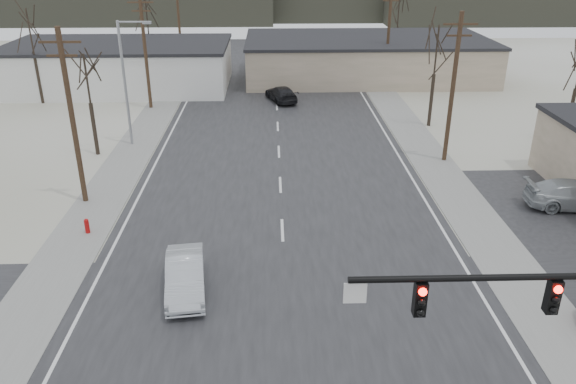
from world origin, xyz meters
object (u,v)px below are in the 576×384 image
sedan_crossing (185,276)px  car_far_b (268,65)px  fire_hydrant (87,226)px  car_far_a (281,94)px  car_parked_silver (575,195)px

sedan_crossing → car_far_b: 44.98m
fire_hydrant → car_far_a: bearing=67.6°
sedan_crossing → car_far_a: (4.77, 31.29, -0.06)m
fire_hydrant → car_far_a: car_far_a is taller
car_far_a → car_parked_silver: car_parked_silver is taller
car_far_a → car_far_b: (-1.27, 13.55, -0.05)m
car_parked_silver → fire_hydrant: bearing=99.5°
car_far_b → sedan_crossing: bearing=-77.5°
fire_hydrant → car_far_a: (10.65, 25.83, 0.30)m
fire_hydrant → car_parked_silver: 26.99m
fire_hydrant → car_far_b: car_far_b is taller
car_far_a → car_parked_silver: bearing=106.1°
fire_hydrant → car_far_b: (9.37, 39.38, 0.25)m
sedan_crossing → car_far_b: bearing=78.1°
sedan_crossing → fire_hydrant: bearing=129.7°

